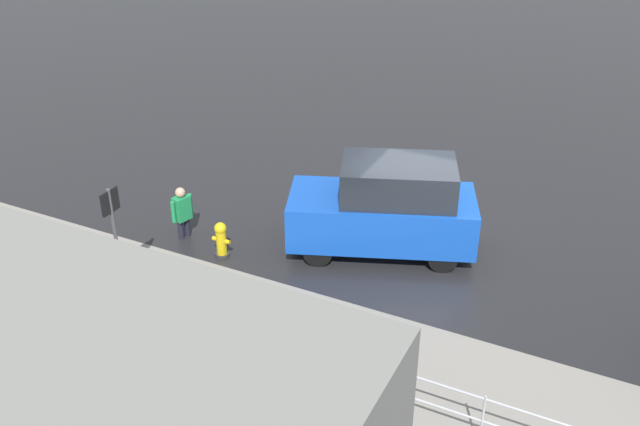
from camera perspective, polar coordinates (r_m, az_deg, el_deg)
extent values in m
plane|color=black|center=(15.71, 7.91, -2.71)|extent=(60.00, 60.00, 0.00)
cube|color=gray|center=(12.50, 1.39, -11.72)|extent=(24.00, 3.20, 0.04)
cube|color=blue|center=(15.14, 4.93, -0.33)|extent=(4.25, 3.00, 0.99)
cube|color=#1E232B|center=(14.74, 6.29, 2.60)|extent=(2.72, 2.24, 0.77)
cylinder|color=black|center=(14.82, -0.17, -3.13)|extent=(0.64, 0.42, 0.60)
cylinder|color=black|center=(16.04, 0.30, -0.45)|extent=(0.64, 0.42, 0.60)
cylinder|color=black|center=(14.84, 9.79, -3.55)|extent=(0.64, 0.42, 0.60)
cylinder|color=black|center=(16.06, 9.48, -0.84)|extent=(0.64, 0.42, 0.60)
cylinder|color=gold|center=(15.24, -7.89, -2.41)|extent=(0.22, 0.22, 0.62)
sphere|color=gold|center=(15.06, -7.98, -1.23)|extent=(0.26, 0.26, 0.26)
cylinder|color=gold|center=(15.12, -7.40, -2.31)|extent=(0.10, 0.09, 0.09)
cylinder|color=gold|center=(15.28, -8.41, -2.03)|extent=(0.10, 0.09, 0.09)
cylinder|color=#2D2D2D|center=(15.39, -7.82, -3.30)|extent=(0.31, 0.31, 0.06)
cube|color=#1E8C4C|center=(15.88, -10.99, 0.39)|extent=(0.32, 0.41, 0.55)
sphere|color=tan|center=(15.70, -11.12, 1.63)|extent=(0.22, 0.22, 0.22)
cylinder|color=#1E1E2D|center=(16.16, -10.59, -1.05)|extent=(0.13, 0.13, 0.45)
cylinder|color=#1E1E2D|center=(16.07, -11.07, -1.30)|extent=(0.13, 0.13, 0.45)
cylinder|color=#1E8C4C|center=(16.00, -10.34, 0.70)|extent=(0.09, 0.09, 0.50)
cylinder|color=#1E8C4C|center=(15.75, -11.66, 0.07)|extent=(0.09, 0.09, 0.50)
cylinder|color=#B7BABF|center=(10.96, 12.81, -16.12)|extent=(0.04, 0.04, 1.05)
cylinder|color=#B7BABF|center=(11.99, -5.13, -10.74)|extent=(0.04, 0.04, 1.05)
cylinder|color=#B7BABF|center=(14.01, -18.59, -5.85)|extent=(0.04, 0.04, 1.05)
cylinder|color=#B7BABF|center=(11.02, 3.40, -11.65)|extent=(11.34, 0.04, 0.04)
cylinder|color=#B7BABF|center=(11.30, 3.34, -13.27)|extent=(11.34, 0.04, 0.04)
cylinder|color=#4C4C51|center=(13.80, -15.92, -2.61)|extent=(0.07, 0.07, 2.40)
cube|color=black|center=(13.35, -16.46, 0.88)|extent=(0.04, 0.44, 0.44)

